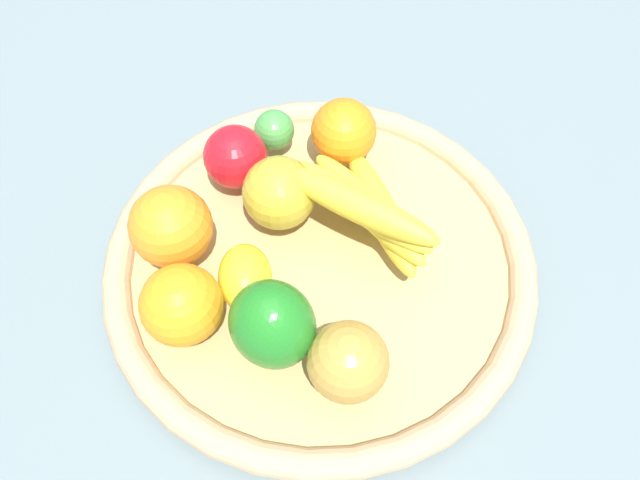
# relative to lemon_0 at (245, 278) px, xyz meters

# --- Properties ---
(ground_plane) EXTENTS (2.40, 2.40, 0.00)m
(ground_plane) POSITION_rel_lemon_0_xyz_m (0.08, 0.02, -0.06)
(ground_plane) COLOR slate
(ground_plane) RESTS_ON ground
(basket) EXTENTS (0.44, 0.44, 0.04)m
(basket) POSITION_rel_lemon_0_xyz_m (0.08, 0.02, -0.04)
(basket) COLOR tan
(basket) RESTS_ON ground_plane
(lemon_0) EXTENTS (0.06, 0.08, 0.05)m
(lemon_0) POSITION_rel_lemon_0_xyz_m (0.00, 0.00, 0.00)
(lemon_0) COLOR yellow
(lemon_0) RESTS_ON basket
(banana_bunch) EXTENTS (0.13, 0.17, 0.07)m
(banana_bunch) POSITION_rel_lemon_0_xyz_m (0.13, 0.03, 0.01)
(banana_bunch) COLOR yellow
(banana_bunch) RESTS_ON basket
(bell_pepper) EXTENTS (0.10, 0.10, 0.09)m
(bell_pepper) POSITION_rel_lemon_0_xyz_m (0.01, -0.06, 0.02)
(bell_pepper) COLOR #1F7821
(bell_pepper) RESTS_ON basket
(orange_2) EXTENTS (0.09, 0.09, 0.07)m
(orange_2) POSITION_rel_lemon_0_xyz_m (0.15, 0.13, 0.01)
(orange_2) COLOR orange
(orange_2) RESTS_ON basket
(apple_2) EXTENTS (0.10, 0.10, 0.07)m
(apple_2) POSITION_rel_lemon_0_xyz_m (0.06, 0.07, 0.01)
(apple_2) COLOR gold
(apple_2) RESTS_ON basket
(orange_1) EXTENTS (0.11, 0.11, 0.08)m
(orange_1) POSITION_rel_lemon_0_xyz_m (-0.05, 0.07, 0.01)
(orange_1) COLOR orange
(orange_1) RESTS_ON basket
(apple_0) EXTENTS (0.07, 0.07, 0.07)m
(apple_0) POSITION_rel_lemon_0_xyz_m (0.06, -0.11, 0.01)
(apple_0) COLOR #B78A3A
(apple_0) RESTS_ON basket
(lime_0) EXTENTS (0.06, 0.06, 0.04)m
(lime_0) POSITION_rel_lemon_0_xyz_m (0.08, 0.17, -0.00)
(lime_0) COLOR #459845
(lime_0) RESTS_ON basket
(apple_1) EXTENTS (0.08, 0.08, 0.07)m
(apple_1) POSITION_rel_lemon_0_xyz_m (0.03, 0.14, 0.01)
(apple_1) COLOR red
(apple_1) RESTS_ON basket
(orange_0) EXTENTS (0.10, 0.10, 0.07)m
(orange_0) POSITION_rel_lemon_0_xyz_m (-0.06, -0.02, 0.01)
(orange_0) COLOR orange
(orange_0) RESTS_ON basket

